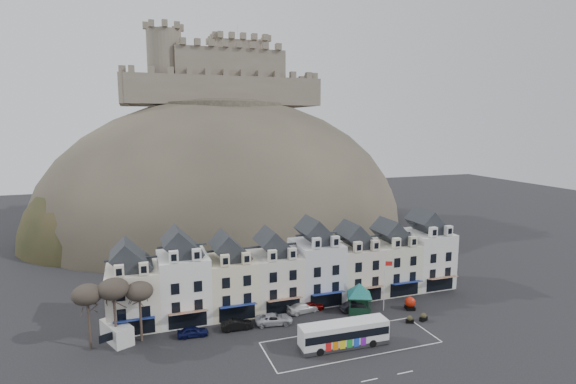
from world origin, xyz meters
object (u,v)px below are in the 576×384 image
Objects in this scene: bus at (344,333)px; car_silver at (274,319)px; car_navy at (193,332)px; car_black at (237,325)px; car_white at (303,307)px; white_van at (117,332)px; car_charcoal at (353,307)px; red_buoy at (410,303)px; car_maroon at (310,306)px; bus_shelter at (359,290)px; flagpole at (385,282)px.

bus is 2.23× the size of car_silver.
bus reaches higher than car_navy.
car_white reaches higher than car_black.
white_van reaches higher than car_charcoal.
red_buoy is at bearing 27.45° from bus.
car_maroon reaches higher than car_black.
bus_shelter reaches higher than car_silver.
bus is at bearing -113.73° from car_navy.
flagpole reaches higher than car_charcoal.
bus_shelter is 1.61× the size of car_navy.
flagpole is 1.98× the size of car_charcoal.
car_black is (5.88, 0.03, 0.03)m from car_navy.
bus is 11.11m from car_charcoal.
car_black is at bearing 98.27° from car_maroon.
car_navy is (-27.89, 1.01, -3.76)m from flagpole.
bus_shelter is at bearing -117.20° from car_white.
flagpole is at bearing -111.43° from car_charcoal.
bus_shelter reaches higher than car_maroon.
bus reaches higher than car_black.
red_buoy is 0.49× the size of car_charcoal.
car_navy is (-31.68, 2.02, -0.32)m from red_buoy.
car_white is at bearing 164.30° from red_buoy.
car_charcoal is (17.52, 0.31, -0.06)m from car_black.
car_charcoal is at bearing -79.62° from car_silver.
flagpole is at bearing 38.59° from bus.
car_navy is (-24.07, 0.30, -2.75)m from bus_shelter.
bus_shelter is at bearing -116.77° from car_maroon.
car_maroon is at bearing -90.89° from car_white.
car_maroon is (-10.42, 3.51, -3.72)m from flagpole.
car_white is at bearing -56.87° from car_silver.
car_silver is at bearing 174.41° from red_buoy.
car_silver is at bearing 127.00° from bus.
red_buoy is at bearing -29.79° from white_van.
white_van is at bearing 174.44° from red_buoy.
bus_shelter is at bearing -28.13° from white_van.
bus reaches higher than red_buoy.
bus_shelter is at bearing -87.29° from car_navy.
car_navy is at bearing 154.71° from bus.
flagpole is at bearing -84.68° from car_silver.
red_buoy is 0.38× the size of car_silver.
bus_shelter reaches higher than car_navy.
flagpole is 1.55× the size of car_white.
car_silver is 1.30× the size of car_charcoal.
flagpole reaches higher than white_van.
car_charcoal is (32.68, -1.62, -0.56)m from white_van.
flagpole is 6.04m from car_charcoal.
red_buoy reaches higher than car_silver.
car_white is (25.50, 0.36, -0.48)m from white_van.
bus is 1.46× the size of flagpole.
car_white is (-15.46, 4.35, -0.27)m from red_buoy.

